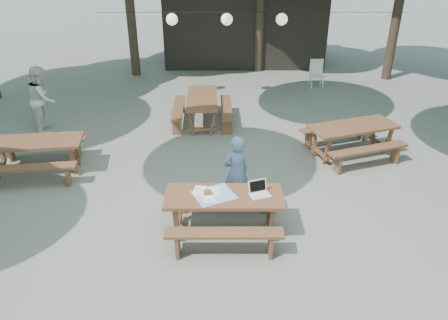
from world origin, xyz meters
name	(u,v)px	position (x,y,z in m)	size (l,w,h in m)	color
ground	(239,202)	(0.00, 0.00, 0.00)	(80.00, 80.00, 0.00)	slate
pavilion	(244,25)	(0.50, 10.50, 1.40)	(6.00, 3.00, 2.80)	black
main_picnic_table	(224,213)	(-0.29, -0.92, 0.39)	(2.00, 1.58, 0.75)	#56301E
picnic_table_nw	(37,156)	(-4.34, 1.23, 0.39)	(2.09, 1.81, 0.75)	#56301E
picnic_table_ne	(351,140)	(2.68, 2.04, 0.39)	(2.31, 2.11, 0.75)	#56301E
picnic_table_far_w	(202,110)	(-0.87, 3.94, 0.39)	(1.63, 2.02, 0.75)	#56301E
woman	(236,172)	(-0.06, -0.08, 0.73)	(0.53, 0.35, 1.45)	#668ABA
second_person	(43,99)	(-4.96, 3.53, 0.86)	(0.83, 0.65, 1.71)	white
plastic_chair	(316,79)	(2.82, 7.08, 0.26)	(0.44, 0.44, 0.90)	white
laptop	(259,191)	(0.30, -0.88, 0.81)	(0.40, 0.35, 0.24)	white
tabletop_clutter	(212,194)	(-0.49, -0.91, 0.76)	(0.82, 0.78, 0.08)	#3C73CE
paper_lanterns	(227,19)	(-0.19, 6.00, 2.40)	(9.00, 0.34, 0.38)	black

